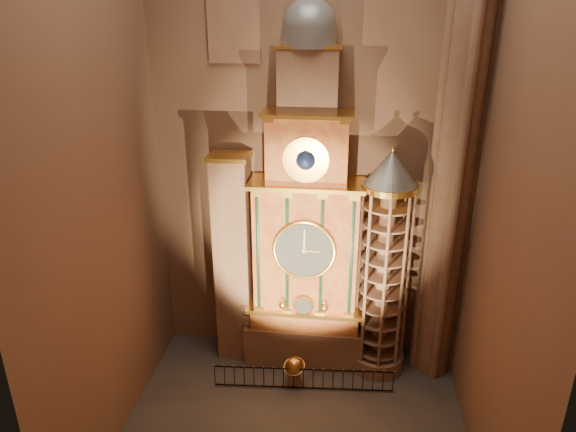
# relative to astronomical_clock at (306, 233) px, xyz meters

# --- Properties ---
(floor) EXTENTS (14.00, 14.00, 0.00)m
(floor) POSITION_rel_astronomical_clock_xyz_m (0.00, -4.96, -6.68)
(floor) COLOR #383330
(floor) RESTS_ON ground
(wall_back) EXTENTS (22.00, 0.00, 22.00)m
(wall_back) POSITION_rel_astronomical_clock_xyz_m (0.00, 1.04, 4.32)
(wall_back) COLOR #835E46
(wall_back) RESTS_ON floor
(wall_left) EXTENTS (0.00, 22.00, 22.00)m
(wall_left) POSITION_rel_astronomical_clock_xyz_m (-7.00, -4.96, 4.32)
(wall_left) COLOR #835E46
(wall_left) RESTS_ON floor
(wall_right) EXTENTS (0.00, 22.00, 22.00)m
(wall_right) POSITION_rel_astronomical_clock_xyz_m (7.00, -4.96, 4.32)
(wall_right) COLOR #835E46
(wall_right) RESTS_ON floor
(astronomical_clock) EXTENTS (5.60, 2.41, 16.70)m
(astronomical_clock) POSITION_rel_astronomical_clock_xyz_m (0.00, 0.00, 0.00)
(astronomical_clock) COLOR #8C634C
(astronomical_clock) RESTS_ON floor
(portrait_tower) EXTENTS (1.80, 1.60, 10.20)m
(portrait_tower) POSITION_rel_astronomical_clock_xyz_m (-3.40, 0.02, -1.53)
(portrait_tower) COLOR #8C634C
(portrait_tower) RESTS_ON floor
(stair_turret) EXTENTS (2.50, 2.50, 10.80)m
(stair_turret) POSITION_rel_astronomical_clock_xyz_m (3.50, -0.26, -1.41)
(stair_turret) COLOR #8C634C
(stair_turret) RESTS_ON floor
(gothic_pier) EXTENTS (2.04, 2.04, 22.00)m
(gothic_pier) POSITION_rel_astronomical_clock_xyz_m (6.10, 0.04, 4.32)
(gothic_pier) COLOR #8C634C
(gothic_pier) RESTS_ON floor
(celestial_globe) EXTENTS (1.25, 1.22, 1.44)m
(celestial_globe) POSITION_rel_astronomical_clock_xyz_m (-0.29, -2.14, -5.82)
(celestial_globe) COLOR #8C634C
(celestial_globe) RESTS_ON floor
(iron_railing) EXTENTS (8.00, 0.60, 1.08)m
(iron_railing) POSITION_rel_astronomical_clock_xyz_m (0.15, -2.40, -6.09)
(iron_railing) COLOR black
(iron_railing) RESTS_ON floor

